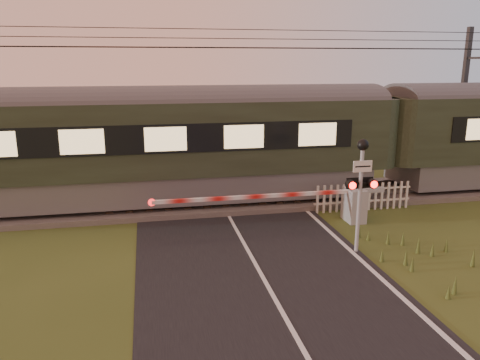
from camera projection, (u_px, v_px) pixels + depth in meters
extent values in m
plane|color=#3A481C|center=(265.00, 281.00, 11.04)|extent=(160.00, 160.00, 0.00)
cube|color=black|center=(265.00, 281.00, 11.04)|extent=(6.00, 140.00, 0.02)
cube|color=#47423D|center=(221.00, 201.00, 17.20)|extent=(140.00, 3.40, 0.24)
cube|color=slate|center=(224.00, 201.00, 16.47)|extent=(140.00, 0.08, 0.14)
cube|color=slate|center=(218.00, 191.00, 17.84)|extent=(140.00, 0.08, 0.14)
cube|color=#2D2116|center=(221.00, 198.00, 17.17)|extent=(0.24, 2.20, 0.06)
cylinder|color=black|center=(221.00, 47.00, 15.58)|extent=(120.00, 0.02, 0.02)
cylinder|color=black|center=(218.00, 48.00, 16.15)|extent=(120.00, 0.02, 0.02)
cylinder|color=black|center=(219.00, 29.00, 15.72)|extent=(120.00, 0.02, 0.02)
cylinder|color=black|center=(219.00, 38.00, 15.79)|extent=(120.00, 0.02, 0.02)
cube|color=slate|center=(92.00, 187.00, 16.15)|extent=(19.75, 2.61, 0.98)
cube|color=#242B1D|center=(88.00, 138.00, 15.73)|extent=(20.57, 2.84, 2.45)
cylinder|color=#4C4C4F|center=(85.00, 102.00, 15.43)|extent=(20.57, 0.99, 0.99)
cube|color=#FFD893|center=(82.00, 142.00, 14.30)|extent=(17.69, 0.04, 0.76)
cube|color=gray|center=(354.00, 205.00, 15.11)|extent=(0.54, 0.84, 1.09)
cylinder|color=gray|center=(350.00, 205.00, 15.09)|extent=(0.12, 0.12, 1.09)
cube|color=gray|center=(371.00, 190.00, 15.11)|extent=(0.89, 0.16, 0.16)
cube|color=red|center=(255.00, 197.00, 14.37)|extent=(6.28, 0.11, 0.11)
cylinder|color=red|center=(152.00, 202.00, 13.77)|extent=(0.22, 0.04, 0.22)
cylinder|color=gray|center=(359.00, 202.00, 12.41)|extent=(0.10, 0.10, 2.82)
cube|color=white|center=(363.00, 166.00, 12.11)|extent=(0.52, 0.03, 0.30)
sphere|color=black|center=(363.00, 145.00, 12.04)|extent=(0.30, 0.30, 0.30)
cube|color=black|center=(360.00, 183.00, 12.29)|extent=(0.71, 0.06, 0.06)
cylinder|color=#FF140C|center=(353.00, 186.00, 12.06)|extent=(0.19, 0.02, 0.19)
cylinder|color=#FF140C|center=(374.00, 184.00, 12.17)|extent=(0.19, 0.02, 0.19)
cube|color=black|center=(360.00, 183.00, 12.33)|extent=(0.75, 0.02, 0.30)
cube|color=silver|center=(362.00, 201.00, 16.26)|extent=(3.56, 0.04, 0.06)
cube|color=silver|center=(363.00, 189.00, 16.15)|extent=(3.56, 0.04, 0.06)
cube|color=#2D2D30|center=(462.00, 103.00, 20.76)|extent=(0.20, 0.20, 6.49)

